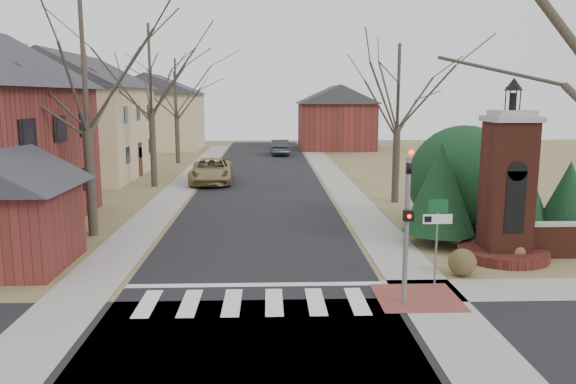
{
  "coord_description": "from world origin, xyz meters",
  "views": [
    {
      "loc": [
        0.46,
        -14.51,
        5.85
      ],
      "look_at": [
        1.18,
        6.0,
        2.32
      ],
      "focal_mm": 35.0,
      "sensor_mm": 36.0,
      "label": 1
    }
  ],
  "objects_px": {
    "sign_post": "(437,225)",
    "distant_car": "(280,147)",
    "traffic_signal_pole": "(407,215)",
    "pickup_truck": "(211,171)",
    "brick_gate_monument": "(506,200)"
  },
  "relations": [
    {
      "from": "traffic_signal_pole",
      "to": "brick_gate_monument",
      "type": "height_order",
      "value": "brick_gate_monument"
    },
    {
      "from": "traffic_signal_pole",
      "to": "pickup_truck",
      "type": "xyz_separation_m",
      "value": [
        -7.7,
        22.73,
        -1.75
      ]
    },
    {
      "from": "distant_car",
      "to": "sign_post",
      "type": "bearing_deg",
      "value": 92.95
    },
    {
      "from": "sign_post",
      "to": "distant_car",
      "type": "xyz_separation_m",
      "value": [
        -3.99,
        39.46,
        -1.17
      ]
    },
    {
      "from": "traffic_signal_pole",
      "to": "sign_post",
      "type": "relative_size",
      "value": 1.64
    },
    {
      "from": "brick_gate_monument",
      "to": "pickup_truck",
      "type": "relative_size",
      "value": 1.08
    },
    {
      "from": "pickup_truck",
      "to": "distant_car",
      "type": "height_order",
      "value": "pickup_truck"
    },
    {
      "from": "traffic_signal_pole",
      "to": "pickup_truck",
      "type": "relative_size",
      "value": 0.75
    },
    {
      "from": "pickup_truck",
      "to": "traffic_signal_pole",
      "type": "bearing_deg",
      "value": -73.92
    },
    {
      "from": "sign_post",
      "to": "pickup_truck",
      "type": "bearing_deg",
      "value": 112.88
    },
    {
      "from": "distant_car",
      "to": "pickup_truck",
      "type": "bearing_deg",
      "value": 71.77
    },
    {
      "from": "pickup_truck",
      "to": "distant_car",
      "type": "xyz_separation_m",
      "value": [
        5.0,
        18.15,
        -0.06
      ]
    },
    {
      "from": "traffic_signal_pole",
      "to": "pickup_truck",
      "type": "height_order",
      "value": "traffic_signal_pole"
    },
    {
      "from": "traffic_signal_pole",
      "to": "brick_gate_monument",
      "type": "bearing_deg",
      "value": 43.24
    },
    {
      "from": "sign_post",
      "to": "distant_car",
      "type": "distance_m",
      "value": 39.68
    }
  ]
}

